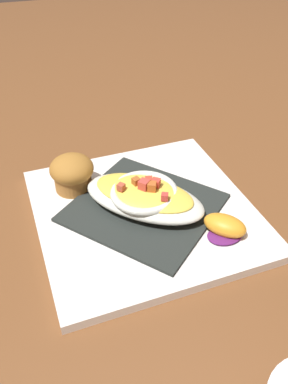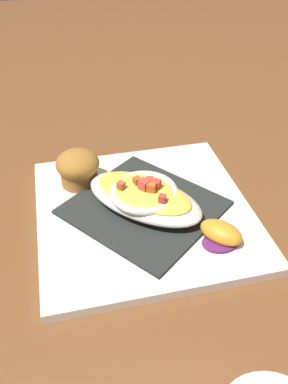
{
  "view_description": "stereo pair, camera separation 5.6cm",
  "coord_description": "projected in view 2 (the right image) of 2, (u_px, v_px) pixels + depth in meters",
  "views": [
    {
      "loc": [
        0.42,
        -0.13,
        0.39
      ],
      "look_at": [
        0.0,
        0.0,
        0.04
      ],
      "focal_mm": 38.04,
      "sensor_mm": 36.0,
      "label": 1
    },
    {
      "loc": [
        0.43,
        -0.07,
        0.39
      ],
      "look_at": [
        0.0,
        0.0,
        0.04
      ],
      "focal_mm": 38.04,
      "sensor_mm": 36.0,
      "label": 2
    }
  ],
  "objects": [
    {
      "name": "ground_plane",
      "position": [
        144.0,
        216.0,
        0.58
      ],
      "size": [
        2.6,
        2.6,
        0.0
      ],
      "primitive_type": "plane",
      "color": "brown"
    },
    {
      "name": "muffin",
      "position": [
        78.0,
        167.0,
        0.61
      ],
      "size": [
        0.06,
        0.06,
        0.05
      ],
      "color": "#9F672D",
      "rests_on": "square_plate"
    },
    {
      "name": "orange_garnish",
      "position": [
        221.0,
        234.0,
        0.52
      ],
      "size": [
        0.06,
        0.06,
        0.03
      ],
      "color": "#5E1F64",
      "rests_on": "square_plate"
    },
    {
      "name": "folded_napkin",
      "position": [
        144.0,
        207.0,
        0.57
      ],
      "size": [
        0.26,
        0.26,
        0.0
      ],
      "primitive_type": "cube",
      "rotation": [
        0.0,
        0.0,
        0.72
      ],
      "color": "#252B28",
      "rests_on": "square_plate"
    },
    {
      "name": "gratin_dish",
      "position": [
        144.0,
        196.0,
        0.56
      ],
      "size": [
        0.18,
        0.19,
        0.04
      ],
      "color": "silver",
      "rests_on": "folded_napkin"
    },
    {
      "name": "square_plate",
      "position": [
        144.0,
        212.0,
        0.58
      ],
      "size": [
        0.31,
        0.31,
        0.01
      ],
      "primitive_type": "cube",
      "rotation": [
        0.0,
        0.0,
        0.06
      ],
      "color": "white",
      "rests_on": "ground_plane"
    }
  ]
}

